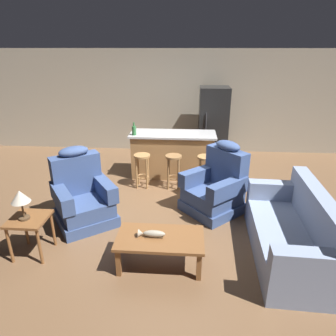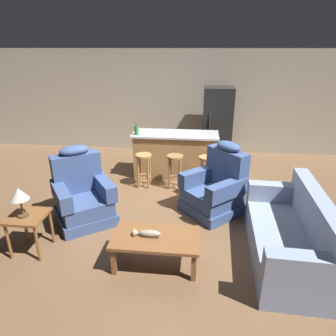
{
  "view_description": "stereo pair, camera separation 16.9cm",
  "coord_description": "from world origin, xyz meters",
  "px_view_note": "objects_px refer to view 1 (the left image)",
  "views": [
    {
      "loc": [
        0.35,
        -4.72,
        2.63
      ],
      "look_at": [
        0.0,
        -0.1,
        0.75
      ],
      "focal_mm": 32.0,
      "sensor_mm": 36.0,
      "label": 1
    },
    {
      "loc": [
        0.52,
        -4.71,
        2.63
      ],
      "look_at": [
        0.0,
        -0.1,
        0.75
      ],
      "focal_mm": 32.0,
      "sensor_mm": 36.0,
      "label": 2
    }
  ],
  "objects_px": {
    "recliner_near_island": "(216,187)",
    "bar_stool_left": "(142,165)",
    "kitchen_island": "(173,154)",
    "end_table": "(30,224)",
    "fish_figurine": "(151,234)",
    "bar_stool_right": "(205,166)",
    "table_lamp": "(20,198)",
    "couch": "(293,234)",
    "coffee_table": "(160,241)",
    "bottle_tall_green": "(134,130)",
    "bar_stool_middle": "(174,166)",
    "refrigerator": "(213,124)",
    "recliner_near_lamp": "(83,197)"
  },
  "relations": [
    {
      "from": "recliner_near_island",
      "to": "bar_stool_left",
      "type": "bearing_deg",
      "value": -72.87
    },
    {
      "from": "recliner_near_island",
      "to": "kitchen_island",
      "type": "distance_m",
      "value": 1.68
    },
    {
      "from": "end_table",
      "to": "kitchen_island",
      "type": "distance_m",
      "value": 3.33
    },
    {
      "from": "fish_figurine",
      "to": "bar_stool_right",
      "type": "xyz_separation_m",
      "value": [
        0.76,
        2.31,
        0.01
      ]
    },
    {
      "from": "bar_stool_left",
      "to": "recliner_near_island",
      "type": "bearing_deg",
      "value": -30.68
    },
    {
      "from": "table_lamp",
      "to": "kitchen_island",
      "type": "distance_m",
      "value": 3.39
    },
    {
      "from": "end_table",
      "to": "bar_stool_right",
      "type": "distance_m",
      "value": 3.26
    },
    {
      "from": "fish_figurine",
      "to": "couch",
      "type": "xyz_separation_m",
      "value": [
        1.84,
        0.31,
        -0.12
      ]
    },
    {
      "from": "coffee_table",
      "to": "bottle_tall_green",
      "type": "relative_size",
      "value": 4.2
    },
    {
      "from": "coffee_table",
      "to": "bar_stool_middle",
      "type": "relative_size",
      "value": 1.62
    },
    {
      "from": "bar_stool_right",
      "to": "bottle_tall_green",
      "type": "distance_m",
      "value": 1.63
    },
    {
      "from": "couch",
      "to": "bar_stool_middle",
      "type": "bearing_deg",
      "value": -47.34
    },
    {
      "from": "end_table",
      "to": "bar_stool_middle",
      "type": "relative_size",
      "value": 0.82
    },
    {
      "from": "kitchen_island",
      "to": "bar_stool_middle",
      "type": "relative_size",
      "value": 2.65
    },
    {
      "from": "coffee_table",
      "to": "bar_stool_right",
      "type": "distance_m",
      "value": 2.4
    },
    {
      "from": "fish_figurine",
      "to": "refrigerator",
      "type": "xyz_separation_m",
      "value": [
        1.01,
        4.14,
        0.42
      ]
    },
    {
      "from": "table_lamp",
      "to": "recliner_near_island",
      "type": "bearing_deg",
      "value": 28.76
    },
    {
      "from": "coffee_table",
      "to": "recliner_near_island",
      "type": "relative_size",
      "value": 0.92
    },
    {
      "from": "couch",
      "to": "bar_stool_middle",
      "type": "relative_size",
      "value": 2.84
    },
    {
      "from": "coffee_table",
      "to": "kitchen_island",
      "type": "xyz_separation_m",
      "value": [
        -0.01,
        2.94,
        0.11
      ]
    },
    {
      "from": "couch",
      "to": "end_table",
      "type": "bearing_deg",
      "value": 5.92
    },
    {
      "from": "end_table",
      "to": "recliner_near_lamp",
      "type": "bearing_deg",
      "value": 65.47
    },
    {
      "from": "couch",
      "to": "recliner_near_lamp",
      "type": "bearing_deg",
      "value": -9.94
    },
    {
      "from": "bar_stool_middle",
      "to": "bottle_tall_green",
      "type": "height_order",
      "value": "bottle_tall_green"
    },
    {
      "from": "bottle_tall_green",
      "to": "recliner_near_island",
      "type": "bearing_deg",
      "value": -38.16
    },
    {
      "from": "coffee_table",
      "to": "table_lamp",
      "type": "bearing_deg",
      "value": 177.88
    },
    {
      "from": "fish_figurine",
      "to": "end_table",
      "type": "height_order",
      "value": "end_table"
    },
    {
      "from": "recliner_near_lamp",
      "to": "bar_stool_middle",
      "type": "xyz_separation_m",
      "value": [
        1.37,
        1.33,
        0.05
      ]
    },
    {
      "from": "kitchen_island",
      "to": "bar_stool_middle",
      "type": "xyz_separation_m",
      "value": [
        0.05,
        -0.63,
        -0.01
      ]
    },
    {
      "from": "kitchen_island",
      "to": "refrigerator",
      "type": "height_order",
      "value": "refrigerator"
    },
    {
      "from": "table_lamp",
      "to": "kitchen_island",
      "type": "bearing_deg",
      "value": 58.56
    },
    {
      "from": "recliner_near_island",
      "to": "bar_stool_right",
      "type": "distance_m",
      "value": 0.84
    },
    {
      "from": "recliner_near_lamp",
      "to": "bar_stool_right",
      "type": "height_order",
      "value": "recliner_near_lamp"
    },
    {
      "from": "fish_figurine",
      "to": "recliner_near_lamp",
      "type": "height_order",
      "value": "recliner_near_lamp"
    },
    {
      "from": "couch",
      "to": "table_lamp",
      "type": "distance_m",
      "value": 3.55
    },
    {
      "from": "bar_stool_left",
      "to": "refrigerator",
      "type": "height_order",
      "value": "refrigerator"
    },
    {
      "from": "recliner_near_lamp",
      "to": "kitchen_island",
      "type": "bearing_deg",
      "value": 110.26
    },
    {
      "from": "bottle_tall_green",
      "to": "bar_stool_left",
      "type": "bearing_deg",
      "value": -63.66
    },
    {
      "from": "couch",
      "to": "bar_stool_right",
      "type": "distance_m",
      "value": 2.28
    },
    {
      "from": "bar_stool_left",
      "to": "bar_stool_right",
      "type": "bearing_deg",
      "value": 0.0
    },
    {
      "from": "end_table",
      "to": "bottle_tall_green",
      "type": "relative_size",
      "value": 2.14
    },
    {
      "from": "end_table",
      "to": "bar_stool_middle",
      "type": "bearing_deg",
      "value": 51.29
    },
    {
      "from": "bar_stool_left",
      "to": "couch",
      "type": "bearing_deg",
      "value": -40.9
    },
    {
      "from": "recliner_near_island",
      "to": "bar_stool_right",
      "type": "bearing_deg",
      "value": -121.67
    },
    {
      "from": "coffee_table",
      "to": "kitchen_island",
      "type": "distance_m",
      "value": 2.94
    },
    {
      "from": "recliner_near_island",
      "to": "refrigerator",
      "type": "height_order",
      "value": "refrigerator"
    },
    {
      "from": "bar_stool_left",
      "to": "refrigerator",
      "type": "xyz_separation_m",
      "value": [
        1.49,
        1.83,
        0.41
      ]
    },
    {
      "from": "couch",
      "to": "bar_stool_left",
      "type": "bearing_deg",
      "value": -38.45
    },
    {
      "from": "coffee_table",
      "to": "bar_stool_left",
      "type": "relative_size",
      "value": 1.62
    },
    {
      "from": "recliner_near_island",
      "to": "table_lamp",
      "type": "xyz_separation_m",
      "value": [
        -2.58,
        -1.42,
        0.45
      ]
    }
  ]
}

